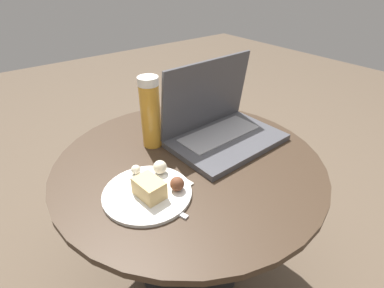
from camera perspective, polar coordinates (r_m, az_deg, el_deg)
The scene contains 7 objects.
ground_plane at distance 1.20m, azimuth -0.44°, elevation -23.05°, with size 6.00×6.00×0.00m, color brown.
table at distance 0.91m, azimuth -0.54°, elevation -8.74°, with size 0.75×0.75×0.50m.
napkin at distance 0.75m, azimuth -6.85°, elevation -8.43°, with size 0.17×0.13×0.00m.
laptop at distance 0.92m, azimuth 5.32°, elevation 3.64°, with size 0.34×0.24×0.24m.
beer_glass at distance 0.87m, azimuth -7.93°, elevation 5.95°, with size 0.06×0.06×0.21m.
snack_plate at distance 0.73m, azimuth -7.96°, elevation -8.49°, with size 0.21×0.21×0.05m.
fork at distance 0.72m, azimuth -7.43°, elevation -10.35°, with size 0.06×0.17×0.00m.
Camera 1 is at (-0.42, -0.55, 0.98)m, focal length 28.00 mm.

